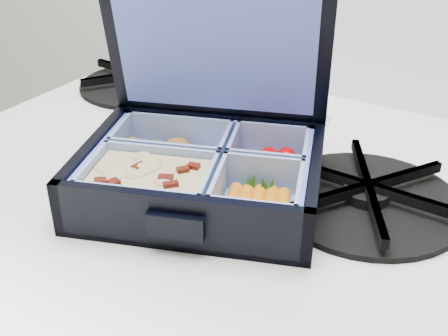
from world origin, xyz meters
The scene contains 4 objects.
bento_box centered at (0.39, 1.61, 0.97)m, with size 0.22×0.17×0.05m, color black, non-canonical shape.
burner_grate centered at (0.53, 1.68, 0.95)m, with size 0.18×0.18×0.03m, color black.
burner_grate_rear centered at (0.16, 1.81, 0.95)m, with size 0.17×0.17×0.02m, color black.
fork centered at (0.40, 1.73, 0.94)m, with size 0.02×0.18×0.01m, color silver, non-canonical shape.
Camera 1 is at (0.65, 1.23, 1.23)m, focal length 45.00 mm.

